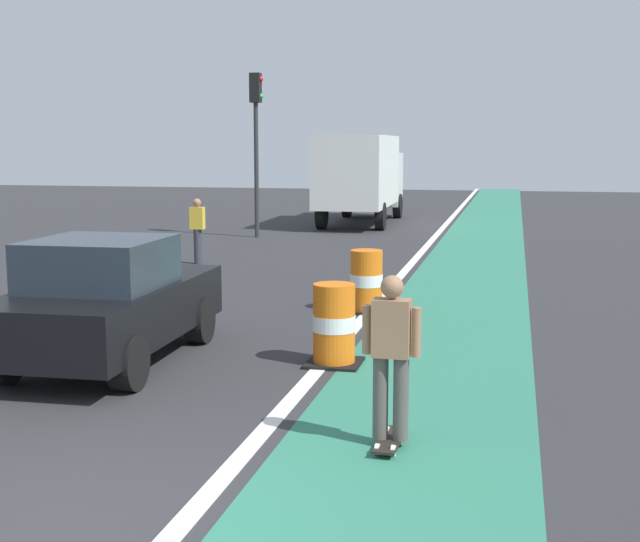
{
  "coord_description": "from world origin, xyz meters",
  "views": [
    {
      "loc": [
        3.33,
        -5.69,
        2.92
      ],
      "look_at": [
        0.62,
        6.28,
        1.1
      ],
      "focal_mm": 48.1,
      "sensor_mm": 36.0,
      "label": 1
    }
  ],
  "objects": [
    {
      "name": "bike_lane_strip",
      "position": [
        2.4,
        12.0,
        0.0
      ],
      "size": [
        2.5,
        80.0,
        0.01
      ],
      "primitive_type": "cube",
      "color": "#2D755B",
      "rests_on": "ground"
    },
    {
      "name": "pedestrian_crossing",
      "position": [
        -4.23,
        14.03,
        0.86
      ],
      "size": [
        0.34,
        0.2,
        1.61
      ],
      "color": "#33333D",
      "rests_on": "ground"
    },
    {
      "name": "parked_sedan_nearest",
      "position": [
        -1.94,
        4.67,
        0.83
      ],
      "size": [
        2.0,
        4.15,
        1.7
      ],
      "color": "black",
      "rests_on": "ground"
    },
    {
      "name": "delivery_truck_down_block",
      "position": [
        -2.19,
        25.52,
        1.85
      ],
      "size": [
        2.47,
        7.64,
        3.23
      ],
      "color": "silver",
      "rests_on": "ground"
    },
    {
      "name": "traffic_barrel_mid",
      "position": [
        0.85,
        8.94,
        0.53
      ],
      "size": [
        0.73,
        0.73,
        1.09
      ],
      "color": "orange",
      "rests_on": "ground"
    },
    {
      "name": "traffic_light_corner",
      "position": [
        -4.59,
        20.22,
        3.5
      ],
      "size": [
        0.41,
        0.32,
        5.1
      ],
      "color": "#2D2D2D",
      "rests_on": "ground"
    },
    {
      "name": "skateboarder_on_lane",
      "position": [
        2.23,
        2.28,
        0.91
      ],
      "size": [
        0.57,
        0.81,
        1.69
      ],
      "color": "black",
      "rests_on": "ground"
    },
    {
      "name": "lane_divider_stripe",
      "position": [
        0.9,
        12.0,
        0.01
      ],
      "size": [
        0.2,
        80.0,
        0.01
      ],
      "primitive_type": "cube",
      "color": "silver",
      "rests_on": "ground"
    },
    {
      "name": "traffic_barrel_front",
      "position": [
        1.04,
        5.24,
        0.53
      ],
      "size": [
        0.73,
        0.73,
        1.09
      ],
      "color": "orange",
      "rests_on": "ground"
    },
    {
      "name": "ground_plane",
      "position": [
        0.0,
        0.0,
        0.0
      ],
      "size": [
        100.0,
        100.0,
        0.0
      ],
      "primitive_type": "plane",
      "color": "#2D2D30"
    }
  ]
}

